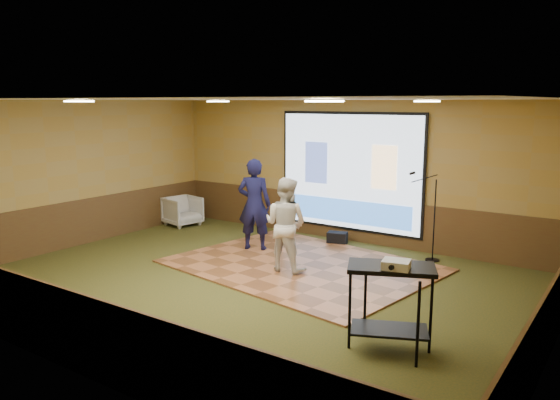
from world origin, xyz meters
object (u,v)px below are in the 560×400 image
Objects in this scene: player_left at (254,204)px; mic_stand at (431,235)px; dance_floor at (302,265)px; banquet_chair at (183,211)px; projector_screen at (349,173)px; av_table at (391,290)px; projector at (396,264)px; player_right at (285,224)px; duffel_bag at (337,238)px.

player_left is 3.45m from mic_stand.
dance_floor is 4.36m from banquet_chair.
projector_screen reaches higher than av_table.
projector is 4.27m from mic_stand.
projector_screen is 1.81× the size of player_left.
player_right reaches higher than dance_floor.
mic_stand is 2.06m from duffel_bag.
mic_stand is 2.16× the size of banquet_chair.
player_right is at bearing -100.25° from banquet_chair.
projector is (4.15, -2.78, 0.17)m from player_left.
projector is 0.76× the size of duffel_bag.
dance_floor is 2.52m from mic_stand.
projector_screen is at bearing 94.68° from dance_floor.
av_table is 3.45× the size of projector.
banquet_chair is (-6.96, 3.61, -0.77)m from projector.
duffel_bag is at bearing -153.04° from player_left.
player_left is 2.37× the size of banquet_chair.
player_right is at bearing 145.83° from av_table.
av_table is at bearing 122.71° from projector.
duffel_bag is (3.94, 0.56, -0.23)m from banquet_chair.
duffel_bag is (1.13, 1.39, -0.82)m from player_left.
banquet_chair is at bearing -171.88° from duffel_bag.
mic_stand is (3.16, 1.32, -0.45)m from player_left.
player_left is 1.54m from player_right.
av_table is (2.87, -4.46, -0.71)m from projector_screen.
banquet_chair is at bearing -166.81° from projector_screen.
projector is at bearing 122.27° from player_left.
player_left is at bearing -36.07° from player_right.
projector is (2.85, -1.96, 0.26)m from player_right.
player_left is 4.87m from av_table.
projector is 7.88m from banquet_chair.
dance_floor is (0.18, -2.15, -1.46)m from projector_screen.
av_table is 2.63× the size of duffel_bag.
mic_stand is at bearing -12.81° from projector_screen.
projector is (0.09, -0.09, 0.35)m from av_table.
player_left reaches higher than mic_stand.
projector_screen is 2.66m from player_right.
projector reaches higher than dance_floor.
player_right is at bearing -87.62° from projector_screen.
banquet_chair reaches higher than duffel_bag.
player_left is 1.09× the size of mic_stand.
mic_stand reaches higher than banquet_chair.
player_left reaches higher than banquet_chair.
projector is (2.78, -2.40, 1.10)m from dance_floor.
player_right is (0.11, -2.59, -0.62)m from projector_screen.
projector is at bearing 141.65° from player_right.
player_right is at bearing -85.78° from duffel_bag.
projector_screen reaches higher than duffel_bag.
projector_screen reaches higher than player_right.
player_right is 4.45m from banquet_chair.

